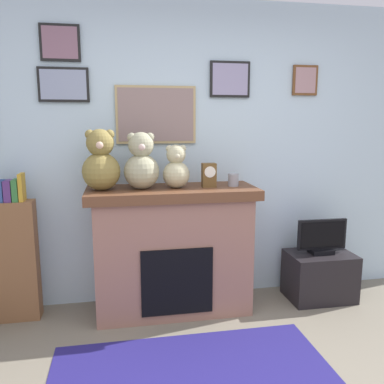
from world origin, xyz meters
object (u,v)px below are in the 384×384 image
at_px(teddy_bear_tan, 141,164).
at_px(teddy_bear_grey, 176,169).
at_px(bookshelf, 12,255).
at_px(mantel_clock, 209,175).
at_px(candle_jar, 233,180).
at_px(television, 322,238).
at_px(fireplace, 173,249).
at_px(tv_stand, 319,276).
at_px(teddy_bear_cream, 101,163).

height_order(teddy_bear_tan, teddy_bear_grey, teddy_bear_tan).
bearing_deg(bookshelf, mantel_clock, -2.88).
bearing_deg(candle_jar, bookshelf, 177.49).
xyz_separation_m(bookshelf, mantel_clock, (1.58, -0.08, 0.61)).
bearing_deg(candle_jar, television, -1.59).
distance_m(candle_jar, teddy_bear_grey, 0.49).
bearing_deg(fireplace, teddy_bear_tan, -175.72).
relative_size(tv_stand, television, 1.27).
bearing_deg(teddy_bear_cream, television, -0.67).
relative_size(mantel_clock, teddy_bear_tan, 0.43).
bearing_deg(fireplace, teddy_bear_grey, -28.82).
height_order(bookshelf, teddy_bear_tan, teddy_bear_tan).
distance_m(television, teddy_bear_grey, 1.45).
distance_m(tv_stand, teddy_bear_cream, 2.16).
bearing_deg(fireplace, tv_stand, -1.69).
bearing_deg(fireplace, teddy_bear_cream, -178.12).
height_order(tv_stand, mantel_clock, mantel_clock).
height_order(teddy_bear_cream, teddy_bear_grey, teddy_bear_cream).
distance_m(fireplace, candle_jar, 0.77).
bearing_deg(tv_stand, bookshelf, 177.81).
xyz_separation_m(teddy_bear_tan, teddy_bear_grey, (0.28, 0.00, -0.05)).
bearing_deg(mantel_clock, fireplace, 176.44).
xyz_separation_m(fireplace, mantel_clock, (0.30, -0.02, 0.62)).
bearing_deg(tv_stand, candle_jar, 178.50).
xyz_separation_m(bookshelf, teddy_bear_cream, (0.72, -0.08, 0.73)).
height_order(mantel_clock, teddy_bear_cream, teddy_bear_cream).
bearing_deg(teddy_bear_cream, teddy_bear_grey, 0.02).
bearing_deg(teddy_bear_grey, bookshelf, 176.55).
distance_m(bookshelf, teddy_bear_tan, 1.26).
height_order(television, mantel_clock, mantel_clock).
relative_size(fireplace, tv_stand, 2.40).
relative_size(candle_jar, teddy_bear_grey, 0.30).
bearing_deg(teddy_bear_tan, mantel_clock, -0.06).
distance_m(fireplace, tv_stand, 1.37).
relative_size(tv_stand, teddy_bear_tan, 1.27).
relative_size(mantel_clock, teddy_bear_cream, 0.41).
bearing_deg(tv_stand, teddy_bear_cream, 179.37).
bearing_deg(teddy_bear_tan, television, -0.80).
relative_size(tv_stand, mantel_clock, 2.93).
bearing_deg(teddy_bear_cream, candle_jar, 0.03).
bearing_deg(bookshelf, tv_stand, -2.19).
distance_m(fireplace, television, 1.33).
xyz_separation_m(bookshelf, candle_jar, (1.79, -0.08, 0.57)).
xyz_separation_m(fireplace, teddy_bear_cream, (-0.56, -0.02, 0.74)).
bearing_deg(teddy_bear_grey, tv_stand, -0.93).
distance_m(fireplace, mantel_clock, 0.69).
distance_m(bookshelf, tv_stand, 2.63).
xyz_separation_m(bookshelf, tv_stand, (2.61, -0.10, -0.33)).
bearing_deg(teddy_bear_tan, tv_stand, -0.76).
bearing_deg(teddy_bear_tan, fireplace, 4.28).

